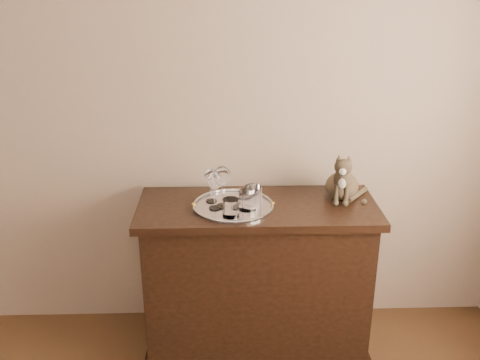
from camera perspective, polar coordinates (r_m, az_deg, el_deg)
The scene contains 10 objects.
wall_back at distance 2.84m, azimuth -10.71°, elevation 9.08°, with size 4.00×0.10×2.70m, color tan.
sideboard at distance 2.87m, azimuth 1.78°, elevation -10.41°, with size 1.20×0.50×0.85m, color black, non-canonical shape.
tray at distance 2.64m, azimuth -0.72°, elevation -2.87°, with size 0.40×0.40×0.01m, color silver.
wine_glass_a at distance 2.66m, azimuth -3.10°, elevation -0.56°, with size 0.07×0.07×0.17m, color white, non-canonical shape.
wine_glass_c at distance 2.58m, azimuth -2.71°, elevation -1.09°, with size 0.07×0.07×0.19m, color white, non-canonical shape.
wine_glass_d at distance 2.59m, azimuth -1.90°, elevation -0.71°, with size 0.08×0.08×0.21m, color silver, non-canonical shape.
tumbler_a at distance 2.58m, azimuth 0.81°, elevation -2.18°, with size 0.08×0.08×0.10m, color silver.
tumbler_b at distance 2.51m, azimuth -0.99°, elevation -2.99°, with size 0.08×0.08×0.09m, color white.
tumbler_c at distance 2.64m, azimuth 1.44°, elevation -1.66°, with size 0.09×0.09×0.10m, color silver.
cat at distance 2.76m, azimuth 10.91°, elevation 0.65°, with size 0.26×0.24×0.26m, color #473A2A, non-canonical shape.
Camera 1 is at (0.44, -0.49, 1.94)m, focal length 40.00 mm.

